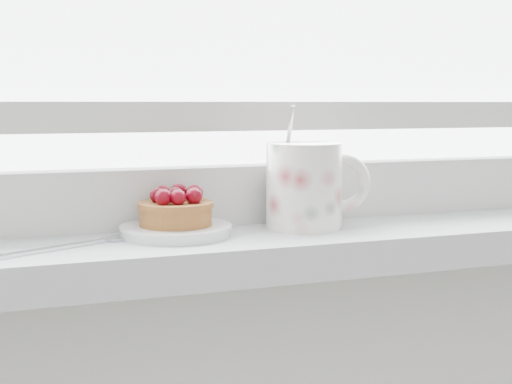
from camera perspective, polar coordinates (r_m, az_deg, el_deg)
name	(u,v)px	position (r m, az deg, el deg)	size (l,w,h in m)	color
saucer	(176,230)	(0.79, -6.42, -3.08)	(0.12, 0.12, 0.01)	white
raspberry_tart	(176,208)	(0.79, -6.43, -1.32)	(0.08, 0.08, 0.04)	brown
floral_mug	(307,184)	(0.83, 4.09, 0.66)	(0.13, 0.10, 0.14)	white
fork	(77,245)	(0.75, -14.17, -4.10)	(0.18, 0.10, 0.00)	silver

